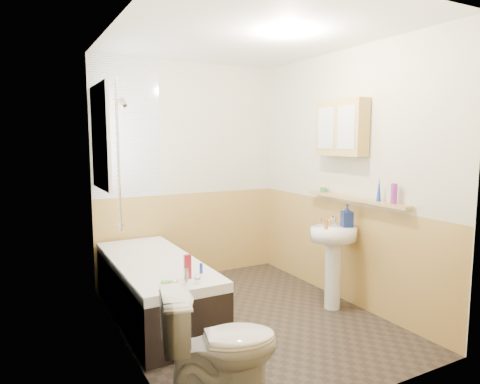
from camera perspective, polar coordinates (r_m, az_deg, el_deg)
name	(u,v)px	position (r m, az deg, el deg)	size (l,w,h in m)	color
floor	(248,318)	(4.09, 1.04, -16.45)	(2.80, 2.80, 0.00)	black
ceiling	(248,36)	(3.85, 1.13, 20.12)	(2.80, 2.80, 0.00)	white
wall_back	(189,172)	(5.04, -6.85, 2.68)	(2.20, 0.02, 2.50)	beige
wall_front	(365,204)	(2.64, 16.34, -1.51)	(2.20, 0.02, 2.50)	beige
wall_left	(121,190)	(3.36, -15.60, 0.30)	(0.02, 2.80, 2.50)	beige
wall_right	(344,177)	(4.42, 13.72, 1.92)	(0.02, 2.80, 2.50)	beige
wainscot_right	(340,250)	(4.53, 13.23, -7.58)	(0.01, 2.80, 1.00)	tan
wainscot_front	(358,323)	(2.86, 15.47, -16.47)	(2.20, 0.01, 1.00)	tan
wainscot_back	(190,235)	(5.13, -6.63, -5.72)	(2.20, 0.01, 1.00)	tan
tile_cladding_left	(124,189)	(3.37, -15.23, 0.33)	(0.01, 2.80, 2.50)	white
tile_return_back	(126,128)	(4.78, -15.02, 8.26)	(0.75, 0.01, 1.50)	white
window	(101,137)	(4.28, -18.02, 6.98)	(0.03, 0.79, 0.99)	white
bathtub	(155,287)	(4.10, -11.28, -12.29)	(0.70, 1.79, 0.68)	black
shower_riser	(119,143)	(3.67, -15.79, 6.36)	(0.11, 0.08, 1.27)	silver
toilet	(221,346)	(2.81, -2.61, -19.85)	(0.41, 0.73, 0.72)	white
sink	(333,251)	(4.22, 12.35, -7.64)	(0.47, 0.38, 0.90)	white
pine_shelf	(355,199)	(4.22, 15.07, -0.90)	(0.10, 1.27, 0.03)	tan
medicine_cabinet	(341,128)	(4.30, 13.37, 8.32)	(0.15, 0.60, 0.54)	tan
foam_can	(394,194)	(3.89, 19.84, -0.22)	(0.05, 0.05, 0.18)	purple
green_bottle	(379,189)	(4.00, 18.04, 0.35)	(0.04, 0.04, 0.22)	#19339E
black_jar	(323,190)	(4.56, 11.07, 0.28)	(0.07, 0.07, 0.05)	#388447
soap_bottle	(347,222)	(4.21, 14.05, -3.85)	(0.10, 0.22, 0.10)	navy
clear_bottle	(326,225)	(4.05, 11.45, -4.27)	(0.03, 0.03, 0.09)	orange
blue_gel	(188,267)	(3.43, -7.01, -9.86)	(0.05, 0.03, 0.19)	maroon
cream_jar	(166,284)	(3.30, -9.89, -11.98)	(0.07, 0.07, 0.05)	#59C647
orange_bottle	(201,268)	(3.57, -5.21, -10.10)	(0.03, 0.03, 0.08)	#19339E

